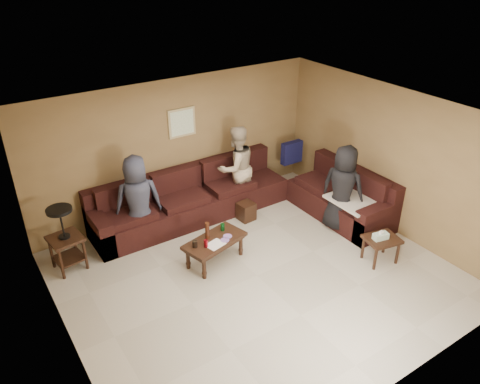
{
  "coord_description": "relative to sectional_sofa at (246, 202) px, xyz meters",
  "views": [
    {
      "loc": [
        -3.36,
        -4.59,
        4.55
      ],
      "look_at": [
        0.25,
        0.85,
        1.0
      ],
      "focal_mm": 35.0,
      "sensor_mm": 36.0,
      "label": 1
    }
  ],
  "objects": [
    {
      "name": "side_table_right",
      "position": [
        1.03,
        -2.28,
        0.05
      ],
      "size": [
        0.6,
        0.53,
        0.58
      ],
      "rotation": [
        0.0,
        0.0,
        -0.21
      ],
      "color": "black",
      "rests_on": "ground"
    },
    {
      "name": "end_table_left",
      "position": [
        -3.14,
        0.26,
        0.24
      ],
      "size": [
        0.53,
        0.53,
        1.07
      ],
      "rotation": [
        0.0,
        0.0,
        0.13
      ],
      "color": "black",
      "rests_on": "ground"
    },
    {
      "name": "person_middle",
      "position": [
        0.1,
        0.46,
        0.48
      ],
      "size": [
        0.81,
        0.64,
        1.61
      ],
      "primitive_type": "imported",
      "rotation": [
        0.0,
        0.0,
        3.18
      ],
      "color": "tan",
      "rests_on": "ground"
    },
    {
      "name": "wall_art",
      "position": [
        -0.71,
        0.96,
        1.37
      ],
      "size": [
        0.52,
        0.04,
        0.52
      ],
      "color": "tan",
      "rests_on": "ground"
    },
    {
      "name": "coffee_table",
      "position": [
        -1.17,
        -0.84,
        0.03
      ],
      "size": [
        1.09,
        0.72,
        0.7
      ],
      "rotation": [
        0.0,
        0.0,
        0.24
      ],
      "color": "black",
      "rests_on": "ground"
    },
    {
      "name": "sectional_sofa",
      "position": [
        0.0,
        0.0,
        0.0
      ],
      "size": [
        4.65,
        2.9,
        0.97
      ],
      "color": "black",
      "rests_on": "ground"
    },
    {
      "name": "room",
      "position": [
        -0.81,
        -1.52,
        1.34
      ],
      "size": [
        5.6,
        5.5,
        2.5
      ],
      "color": "#B4AC98",
      "rests_on": "ground"
    },
    {
      "name": "person_right",
      "position": [
        1.19,
        -1.2,
        0.45
      ],
      "size": [
        0.76,
        0.9,
        1.56
      ],
      "primitive_type": "imported",
      "rotation": [
        0.0,
        0.0,
        1.98
      ],
      "color": "black",
      "rests_on": "ground"
    },
    {
      "name": "person_left",
      "position": [
        -1.9,
        0.33,
        0.46
      ],
      "size": [
        0.86,
        0.67,
        1.57
      ],
      "primitive_type": "imported",
      "rotation": [
        0.0,
        0.0,
        2.9
      ],
      "color": "#2C2F3E",
      "rests_on": "ground"
    },
    {
      "name": "waste_bin",
      "position": [
        -0.03,
        -0.06,
        -0.16
      ],
      "size": [
        0.3,
        0.3,
        0.33
      ],
      "primitive_type": "cube",
      "rotation": [
        0.0,
        0.0,
        0.08
      ],
      "color": "black",
      "rests_on": "ground"
    }
  ]
}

